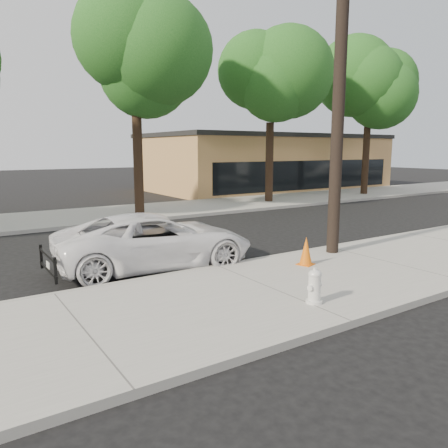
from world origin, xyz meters
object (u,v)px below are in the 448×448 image
(police_cruiser, at_px, (156,240))
(traffic_cone, at_px, (306,251))
(fire_hydrant, at_px, (315,287))
(utility_pole, at_px, (339,90))

(police_cruiser, xyz_separation_m, traffic_cone, (3.10, -2.42, -0.22))
(fire_hydrant, bearing_deg, police_cruiser, 94.04)
(utility_pole, xyz_separation_m, police_cruiser, (-4.73, 1.81, -3.98))
(utility_pole, distance_m, fire_hydrant, 6.15)
(utility_pole, distance_m, police_cruiser, 6.44)
(police_cruiser, xyz_separation_m, fire_hydrant, (1.24, -4.60, -0.25))
(police_cruiser, distance_m, traffic_cone, 3.94)
(utility_pole, xyz_separation_m, traffic_cone, (-1.63, -0.61, -4.19))
(utility_pole, bearing_deg, traffic_cone, -159.55)
(utility_pole, height_order, traffic_cone, utility_pole)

